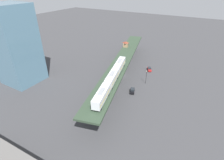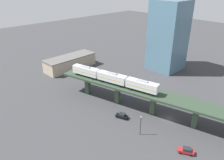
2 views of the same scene
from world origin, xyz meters
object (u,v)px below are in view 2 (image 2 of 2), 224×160
Objects in this scene: office_tower at (168,36)px; street_lamp at (141,124)px; warehouse_building at (70,62)px; street_car_black at (122,116)px; street_car_red at (186,151)px; subway_train at (112,78)px.

street_lamp is at bearing -153.37° from office_tower.
street_car_black is at bearing -104.50° from warehouse_building.
office_tower reaches higher than street_car_red.
street_car_red is 15.12m from street_lamp.
street_lamp is at bearing -109.31° from subway_train.
street_car_red is 0.13× the size of office_tower.
subway_train is 44.19m from warehouse_building.
warehouse_building is 0.80× the size of office_tower.
subway_train is at bearing 64.77° from street_car_black.
subway_train is 7.78× the size of street_car_red.
office_tower reaches higher than street_car_black.
street_car_black is at bearing -115.23° from subway_train.
subway_train is 7.74× the size of street_car_black.
subway_train is 36.58m from street_car_red.
warehouse_building is 54.34m from office_tower.
office_tower is at bearing 26.63° from street_lamp.
office_tower reaches higher than subway_train.
office_tower is at bearing 39.23° from street_car_red.
street_car_red is at bearing -88.21° from street_car_black.
street_lamp is at bearing 102.42° from street_car_red.
street_lamp is at bearing -104.26° from warehouse_building.
street_car_black and street_car_red have the same top height.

